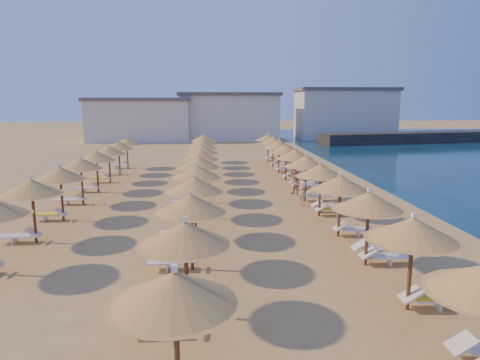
{
  "coord_description": "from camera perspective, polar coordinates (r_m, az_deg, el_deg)",
  "views": [
    {
      "loc": [
        -1.75,
        -21.34,
        5.99
      ],
      "look_at": [
        -0.05,
        4.0,
        1.3
      ],
      "focal_mm": 32.0,
      "sensor_mm": 36.0,
      "label": 1
    }
  ],
  "objects": [
    {
      "name": "parasol_row_east",
      "position": [
        25.92,
        8.8,
        2.37
      ],
      "size": [
        2.69,
        37.19,
        2.92
      ],
      "color": "brown",
      "rests_on": "ground"
    },
    {
      "name": "hotel_blocks",
      "position": [
        68.26,
        1.0,
        8.55
      ],
      "size": [
        48.0,
        10.82,
        8.1
      ],
      "color": "silver",
      "rests_on": "ground"
    },
    {
      "name": "parasol_row_west",
      "position": [
        25.31,
        -5.47,
        2.25
      ],
      "size": [
        2.69,
        37.19,
        2.92
      ],
      "color": "brown",
      "rests_on": "ground"
    },
    {
      "name": "beachgoer_c",
      "position": [
        32.45,
        7.19,
        1.15
      ],
      "size": [
        0.99,
        0.61,
        1.57
      ],
      "primitive_type": "imported",
      "rotation": [
        0.0,
        0.0,
        -0.26
      ],
      "color": "tan",
      "rests_on": "ground"
    },
    {
      "name": "beachgoer_a",
      "position": [
        24.99,
        8.32,
        -1.34
      ],
      "size": [
        0.63,
        0.78,
        1.85
      ],
      "primitive_type": "imported",
      "rotation": [
        0.0,
        0.0,
        -1.26
      ],
      "color": "tan",
      "rests_on": "ground"
    },
    {
      "name": "loungers",
      "position": [
        25.91,
        -2.76,
        -2.14
      ],
      "size": [
        16.42,
        35.94,
        0.66
      ],
      "color": "silver",
      "rests_on": "ground"
    },
    {
      "name": "ground",
      "position": [
        22.23,
        0.81,
        -5.17
      ],
      "size": [
        220.0,
        220.0,
        0.0
      ],
      "primitive_type": "plane",
      "color": "tan",
      "rests_on": "ground"
    },
    {
      "name": "parasol_row_inland",
      "position": [
        28.04,
        -19.48,
        2.5
      ],
      "size": [
        2.69,
        26.84,
        2.92
      ],
      "color": "brown",
      "rests_on": "ground"
    },
    {
      "name": "jetty",
      "position": [
        68.41,
        22.55,
        5.28
      ],
      "size": [
        30.23,
        9.32,
        1.5
      ],
      "primitive_type": "cube",
      "rotation": [
        0.0,
        0.0,
        0.18
      ],
      "color": "black",
      "rests_on": "ground"
    },
    {
      "name": "beachgoer_b",
      "position": [
        27.91,
        7.37,
        -0.36
      ],
      "size": [
        0.93,
        0.97,
        1.58
      ],
      "primitive_type": "imported",
      "rotation": [
        0.0,
        0.0,
        -0.98
      ],
      "color": "tan",
      "rests_on": "ground"
    }
  ]
}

